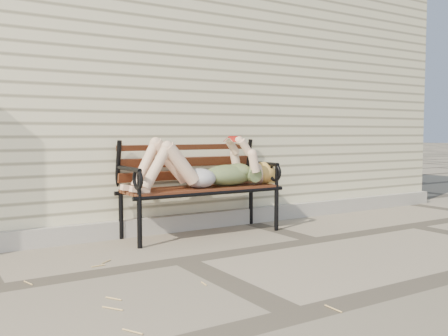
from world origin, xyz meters
TOP-DOWN VIEW (x-y plane):
  - ground at (0.00, 0.00)m, footprint 80.00×80.00m
  - house_wall at (0.00, 3.00)m, footprint 8.00×4.00m
  - foundation_strip at (0.00, 0.97)m, footprint 8.00×0.10m
  - garden_bench at (0.56, 0.82)m, footprint 1.53×0.61m
  - reading_woman at (0.57, 0.70)m, footprint 1.45×0.33m
  - straw_scatter at (-0.82, -0.42)m, footprint 1.80×1.54m

SIDE VIEW (x-z plane):
  - ground at x=0.00m, z-range 0.00..0.00m
  - straw_scatter at x=-0.82m, z-range 0.00..0.01m
  - foundation_strip at x=0.00m, z-range 0.00..0.15m
  - garden_bench at x=0.56m, z-range 0.06..1.05m
  - reading_woman at x=0.57m, z-range 0.36..0.82m
  - house_wall at x=0.00m, z-range 0.00..3.00m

